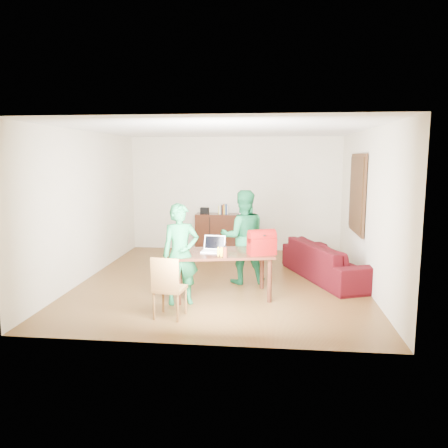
# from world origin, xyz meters

# --- Properties ---
(room) EXTENTS (5.20, 5.70, 2.90)m
(room) POSITION_xyz_m (0.01, 0.13, 1.31)
(room) COLOR #4A2912
(room) RESTS_ON ground
(table) EXTENTS (1.69, 1.15, 0.73)m
(table) POSITION_xyz_m (0.10, -0.87, 0.64)
(table) COLOR black
(table) RESTS_ON ground
(chair) EXTENTS (0.45, 0.44, 0.89)m
(chair) POSITION_xyz_m (-0.53, -1.89, 0.26)
(chair) COLOR brown
(chair) RESTS_ON ground
(person_near) EXTENTS (0.66, 0.55, 1.54)m
(person_near) POSITION_xyz_m (-0.50, -1.28, 0.77)
(person_near) COLOR #156232
(person_near) RESTS_ON ground
(person_far) EXTENTS (0.91, 0.77, 1.66)m
(person_far) POSITION_xyz_m (0.37, -0.05, 0.83)
(person_far) COLOR #156236
(person_far) RESTS_ON ground
(laptop) EXTENTS (0.37, 0.27, 0.25)m
(laptop) POSITION_xyz_m (-0.06, -0.89, 0.77)
(laptop) COLOR white
(laptop) RESTS_ON table
(bananas) EXTENTS (0.18, 0.14, 0.06)m
(bananas) POSITION_xyz_m (0.11, -1.21, 0.76)
(bananas) COLOR gold
(bananas) RESTS_ON table
(bottle) EXTENTS (0.07, 0.07, 0.19)m
(bottle) POSITION_xyz_m (0.18, -1.28, 0.82)
(bottle) COLOR #5C2415
(bottle) RESTS_ON table
(red_bag) EXTENTS (0.48, 0.38, 0.31)m
(red_bag) POSITION_xyz_m (0.72, -0.97, 0.88)
(red_bag) COLOR #760807
(red_bag) RESTS_ON table
(sofa) EXTENTS (1.69, 2.46, 0.67)m
(sofa) POSITION_xyz_m (1.95, 0.36, 0.33)
(sofa) COLOR #3F0812
(sofa) RESTS_ON ground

